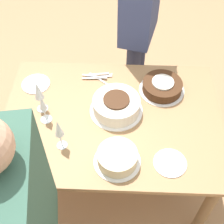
{
  "coord_description": "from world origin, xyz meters",
  "views": [
    {
      "loc": [
        -0.05,
        1.2,
        2.22
      ],
      "look_at": [
        0.0,
        0.0,
        0.77
      ],
      "focal_mm": 50.0,
      "sensor_mm": 36.0,
      "label": 1
    }
  ],
  "objects_px": {
    "cake_center_white": "(116,105)",
    "cake_back_decorated": "(117,158)",
    "wine_glass_near": "(59,129)",
    "wine_glass_far": "(43,105)",
    "wine_glass_extra": "(38,92)",
    "person_cutting": "(140,12)",
    "person_watching": "(25,220)",
    "cake_front_chocolate": "(162,86)"
  },
  "relations": [
    {
      "from": "wine_glass_far",
      "to": "person_watching",
      "type": "xyz_separation_m",
      "value": [
        -0.07,
        0.71,
        0.1
      ]
    },
    {
      "from": "cake_back_decorated",
      "to": "wine_glass_near",
      "type": "bearing_deg",
      "value": -16.38
    },
    {
      "from": "cake_back_decorated",
      "to": "wine_glass_near",
      "type": "distance_m",
      "value": 0.35
    },
    {
      "from": "wine_glass_far",
      "to": "person_cutting",
      "type": "xyz_separation_m",
      "value": [
        -0.57,
        -0.79,
        0.12
      ]
    },
    {
      "from": "wine_glass_near",
      "to": "wine_glass_far",
      "type": "bearing_deg",
      "value": -56.37
    },
    {
      "from": "wine_glass_near",
      "to": "person_watching",
      "type": "bearing_deg",
      "value": 84.61
    },
    {
      "from": "person_watching",
      "to": "person_cutting",
      "type": "bearing_deg",
      "value": -27.79
    },
    {
      "from": "cake_front_chocolate",
      "to": "wine_glass_near",
      "type": "distance_m",
      "value": 0.76
    },
    {
      "from": "cake_center_white",
      "to": "wine_glass_far",
      "type": "bearing_deg",
      "value": 11.73
    },
    {
      "from": "cake_back_decorated",
      "to": "wine_glass_extra",
      "type": "xyz_separation_m",
      "value": [
        0.48,
        -0.36,
        0.11
      ]
    },
    {
      "from": "cake_center_white",
      "to": "wine_glass_extra",
      "type": "distance_m",
      "value": 0.48
    },
    {
      "from": "cake_back_decorated",
      "to": "wine_glass_extra",
      "type": "distance_m",
      "value": 0.61
    },
    {
      "from": "wine_glass_extra",
      "to": "cake_center_white",
      "type": "bearing_deg",
      "value": -179.62
    },
    {
      "from": "cake_front_chocolate",
      "to": "wine_glass_near",
      "type": "xyz_separation_m",
      "value": [
        0.6,
        0.46,
        0.12
      ]
    },
    {
      "from": "wine_glass_extra",
      "to": "cake_back_decorated",
      "type": "bearing_deg",
      "value": 142.89
    },
    {
      "from": "cake_back_decorated",
      "to": "person_watching",
      "type": "bearing_deg",
      "value": 49.31
    },
    {
      "from": "wine_glass_extra",
      "to": "person_cutting",
      "type": "relative_size",
      "value": 0.14
    },
    {
      "from": "cake_center_white",
      "to": "cake_front_chocolate",
      "type": "xyz_separation_m",
      "value": [
        -0.29,
        -0.19,
        -0.01
      ]
    },
    {
      "from": "wine_glass_near",
      "to": "wine_glass_far",
      "type": "height_order",
      "value": "wine_glass_near"
    },
    {
      "from": "cake_back_decorated",
      "to": "wine_glass_near",
      "type": "relative_size",
      "value": 1.17
    },
    {
      "from": "wine_glass_far",
      "to": "person_cutting",
      "type": "distance_m",
      "value": 0.98
    },
    {
      "from": "cake_front_chocolate",
      "to": "person_watching",
      "type": "height_order",
      "value": "person_watching"
    },
    {
      "from": "cake_center_white",
      "to": "wine_glass_far",
      "type": "relative_size",
      "value": 1.62
    },
    {
      "from": "wine_glass_far",
      "to": "person_watching",
      "type": "bearing_deg",
      "value": 95.95
    },
    {
      "from": "wine_glass_near",
      "to": "cake_center_white",
      "type": "bearing_deg",
      "value": -137.9
    },
    {
      "from": "wine_glass_far",
      "to": "person_cutting",
      "type": "relative_size",
      "value": 0.13
    },
    {
      "from": "person_cutting",
      "to": "wine_glass_extra",
      "type": "bearing_deg",
      "value": -26.96
    },
    {
      "from": "cake_back_decorated",
      "to": "person_cutting",
      "type": "bearing_deg",
      "value": -96.68
    },
    {
      "from": "cake_front_chocolate",
      "to": "cake_back_decorated",
      "type": "relative_size",
      "value": 1.14
    },
    {
      "from": "cake_center_white",
      "to": "wine_glass_near",
      "type": "distance_m",
      "value": 0.42
    },
    {
      "from": "cake_center_white",
      "to": "person_cutting",
      "type": "xyz_separation_m",
      "value": [
        -0.14,
        -0.7,
        0.2
      ]
    },
    {
      "from": "cake_center_white",
      "to": "wine_glass_extra",
      "type": "height_order",
      "value": "wine_glass_extra"
    },
    {
      "from": "cake_center_white",
      "to": "person_cutting",
      "type": "relative_size",
      "value": 0.2
    },
    {
      "from": "cake_center_white",
      "to": "wine_glass_extra",
      "type": "bearing_deg",
      "value": 0.38
    },
    {
      "from": "wine_glass_far",
      "to": "cake_back_decorated",
      "type": "bearing_deg",
      "value": 147.77
    },
    {
      "from": "cake_back_decorated",
      "to": "wine_glass_far",
      "type": "bearing_deg",
      "value": -32.23
    },
    {
      "from": "cake_center_white",
      "to": "wine_glass_near",
      "type": "xyz_separation_m",
      "value": [
        0.3,
        0.27,
        0.1
      ]
    },
    {
      "from": "cake_front_chocolate",
      "to": "wine_glass_extra",
      "type": "relative_size",
      "value": 1.3
    },
    {
      "from": "cake_center_white",
      "to": "cake_front_chocolate",
      "type": "relative_size",
      "value": 1.11
    },
    {
      "from": "cake_front_chocolate",
      "to": "person_cutting",
      "type": "relative_size",
      "value": 0.18
    },
    {
      "from": "wine_glass_near",
      "to": "wine_glass_extra",
      "type": "bearing_deg",
      "value": -59.07
    },
    {
      "from": "cake_center_white",
      "to": "cake_back_decorated",
      "type": "xyz_separation_m",
      "value": [
        -0.02,
        0.37,
        -0.01
      ]
    }
  ]
}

